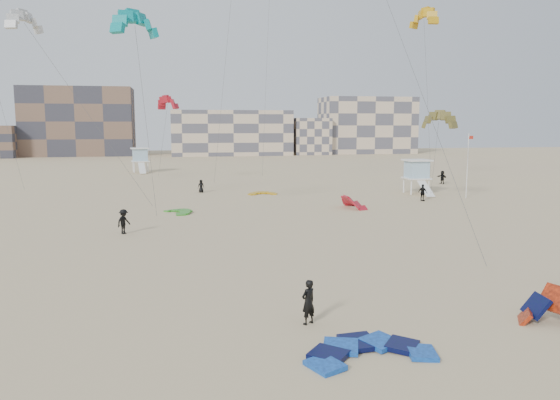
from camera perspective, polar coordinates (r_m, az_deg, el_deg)
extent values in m
plane|color=tan|center=(22.74, 3.61, -13.27)|extent=(320.00, 320.00, 0.00)
imported|color=black|center=(22.91, 2.97, -10.60)|extent=(0.82, 0.74, 1.89)
imported|color=black|center=(42.88, -16.02, -2.18)|extent=(1.32, 1.38, 1.88)
imported|color=black|center=(60.93, 14.69, 0.75)|extent=(0.95, 1.15, 1.83)
imported|color=black|center=(67.10, -8.25, 1.45)|extent=(0.84, 0.63, 1.57)
imported|color=black|center=(79.49, 16.59, 2.29)|extent=(1.05, 1.80, 1.85)
cylinder|color=#3F3F3F|center=(44.61, -13.83, 7.94)|extent=(1.29, 1.48, 14.85)
cylinder|color=#3F3F3F|center=(37.67, 13.12, 14.64)|extent=(1.11, 19.01, 23.56)
cylinder|color=#3F3F3F|center=(50.50, -19.22, 8.19)|extent=(10.22, 1.86, 15.74)
cylinder|color=#3F3F3F|center=(67.19, -5.91, 12.30)|extent=(2.40, 4.05, 24.88)
cylinder|color=#3F3F3F|center=(58.86, 15.86, 4.23)|extent=(0.17, 0.90, 7.53)
cylinder|color=#3F3F3F|center=(76.14, 15.17, 9.83)|extent=(4.10, 4.67, 20.33)
cylinder|color=#3F3F3F|center=(68.66, -27.08, 8.64)|extent=(4.12, 1.88, 18.30)
cylinder|color=#3F3F3F|center=(80.62, -1.46, 12.45)|extent=(2.26, 6.27, 27.28)
cylinder|color=#3F3F3F|center=(78.37, -12.13, 6.11)|extent=(1.61, 1.92, 10.06)
cube|color=white|center=(67.28, 14.06, 2.23)|extent=(2.83, 2.83, 0.14)
cube|color=#9ABDD3|center=(67.19, 14.09, 3.14)|extent=(2.32, 2.32, 2.00)
cube|color=white|center=(67.11, 14.12, 4.06)|extent=(2.93, 2.93, 0.16)
cube|color=white|center=(64.96, 15.04, 1.15)|extent=(1.03, 2.84, 1.65)
cube|color=white|center=(97.80, -14.39, 3.95)|extent=(3.29, 3.29, 0.15)
cube|color=#9ABDD3|center=(97.73, -14.41, 4.60)|extent=(2.70, 2.70, 2.07)
cube|color=white|center=(97.68, -14.43, 5.26)|extent=(3.41, 3.41, 0.17)
cube|color=white|center=(95.08, -14.46, 3.24)|extent=(1.45, 3.06, 1.72)
cylinder|color=white|center=(64.65, 18.99, 3.39)|extent=(0.09, 0.09, 7.25)
cube|color=#B32517|center=(64.64, 19.33, 6.19)|extent=(0.54, 0.02, 0.36)
cube|color=brown|center=(156.46, -20.24, 7.68)|extent=(28.00, 14.00, 18.00)
cube|color=beige|center=(151.32, -5.20, 7.00)|extent=(32.00, 16.00, 12.00)
cube|color=beige|center=(162.27, 9.04, 7.70)|extent=(26.00, 14.00, 16.00)
cube|color=beige|center=(153.19, 3.15, 6.66)|extent=(10.00, 10.00, 10.00)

